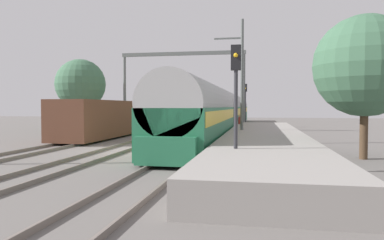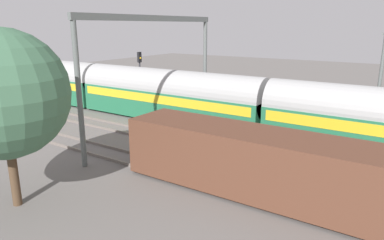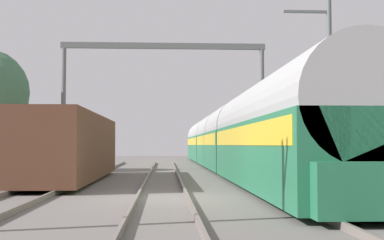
% 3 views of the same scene
% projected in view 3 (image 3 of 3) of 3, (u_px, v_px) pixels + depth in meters
% --- Properties ---
extents(ground, '(120.00, 120.00, 0.00)m').
position_uv_depth(ground, '(162.00, 198.00, 15.72)').
color(ground, '#65615D').
extents(track_far_west, '(1.52, 60.00, 0.16)m').
position_uv_depth(track_far_west, '(23.00, 196.00, 15.52)').
color(track_far_west, '#6E645D').
rests_on(track_far_west, ground).
extents(track_west, '(1.52, 60.00, 0.16)m').
position_uv_depth(track_west, '(162.00, 196.00, 15.73)').
color(track_west, '#6E645D').
rests_on(track_west, ground).
extents(track_east, '(1.52, 60.00, 0.16)m').
position_uv_depth(track_east, '(299.00, 195.00, 15.94)').
color(track_east, '#6E645D').
rests_on(track_east, ground).
extents(passenger_train, '(2.93, 49.20, 3.82)m').
position_uv_depth(passenger_train, '(226.00, 139.00, 34.69)').
color(passenger_train, '#236B47').
rests_on(passenger_train, ground).
extents(freight_car, '(2.80, 13.00, 2.70)m').
position_uv_depth(freight_car, '(69.00, 147.00, 22.96)').
color(freight_car, '#563323').
rests_on(freight_car, ground).
extents(person_crossing, '(0.28, 0.42, 1.73)m').
position_uv_depth(person_crossing, '(274.00, 155.00, 28.42)').
color(person_crossing, black).
rests_on(person_crossing, ground).
extents(railway_signal_far, '(0.36, 0.30, 5.01)m').
position_uv_depth(railway_signal_far, '(245.00, 123.00, 39.46)').
color(railway_signal_far, '#2D2D33').
rests_on(railway_signal_far, ground).
extents(catenary_gantry, '(12.58, 0.28, 7.86)m').
position_uv_depth(catenary_gantry, '(164.00, 79.00, 32.58)').
color(catenary_gantry, '#595F5D').
rests_on(catenary_gantry, ground).
extents(catenary_pole_east_mid, '(1.90, 0.20, 8.00)m').
position_uv_depth(catenary_pole_east_mid, '(328.00, 79.00, 20.67)').
color(catenary_pole_east_mid, '#595F5D').
rests_on(catenary_pole_east_mid, ground).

